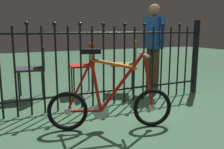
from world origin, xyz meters
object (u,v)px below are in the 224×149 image
at_px(chair_red, 86,62).
at_px(person_visitor, 153,41).
at_px(bicycle, 111,102).
at_px(chair_charcoal, 35,66).
at_px(chair_olive, 128,60).

relative_size(chair_red, person_visitor, 0.57).
xyz_separation_m(bicycle, chair_charcoal, (-0.54, 1.66, 0.22)).
distance_m(chair_red, chair_charcoal, 0.82).
bearing_deg(bicycle, chair_olive, 54.26).
xyz_separation_m(bicycle, person_visitor, (1.39, 1.21, 0.59)).
bearing_deg(person_visitor, chair_charcoal, 166.80).
bearing_deg(person_visitor, bicycle, -138.95).
relative_size(chair_olive, chair_charcoal, 1.10).
distance_m(chair_charcoal, person_visitor, 2.02).
xyz_separation_m(chair_red, chair_charcoal, (-0.81, 0.11, -0.02)).
height_order(bicycle, chair_red, bicycle).
distance_m(chair_olive, chair_charcoal, 1.54).
bearing_deg(chair_charcoal, chair_red, -7.82).
distance_m(chair_red, person_visitor, 1.23).
height_order(bicycle, person_visitor, person_visitor).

